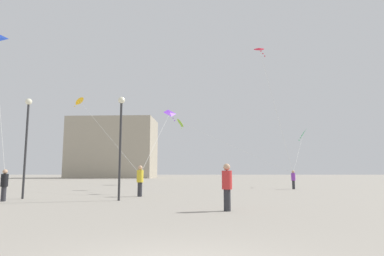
{
  "coord_description": "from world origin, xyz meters",
  "views": [
    {
      "loc": [
        0.36,
        -4.99,
        1.47
      ],
      "look_at": [
        0.0,
        22.4,
        5.05
      ],
      "focal_mm": 31.22,
      "sensor_mm": 36.0,
      "label": 1
    }
  ],
  "objects_px": {
    "person_in_yellow": "(140,179)",
    "kite_amber_diamond": "(80,101)",
    "kite_lime_diamond": "(181,123)",
    "building_left_hall": "(113,148)",
    "person_in_purple": "(293,179)",
    "lamppost_east": "(27,132)",
    "kite_emerald_delta": "(303,134)",
    "kite_violet_delta": "(170,115)",
    "kite_crimson_diamond": "(260,51)",
    "person_in_black": "(4,184)",
    "lamppost_west": "(121,131)",
    "person_in_red": "(227,185)"
  },
  "relations": [
    {
      "from": "person_in_red",
      "to": "kite_amber_diamond",
      "type": "relative_size",
      "value": 0.13
    },
    {
      "from": "kite_amber_diamond",
      "to": "kite_emerald_delta",
      "type": "xyz_separation_m",
      "value": [
        22.19,
        -0.77,
        -3.44
      ]
    },
    {
      "from": "kite_violet_delta",
      "to": "lamppost_west",
      "type": "distance_m",
      "value": 11.2
    },
    {
      "from": "person_in_purple",
      "to": "person_in_yellow",
      "type": "bearing_deg",
      "value": 158.6
    },
    {
      "from": "person_in_yellow",
      "to": "kite_violet_delta",
      "type": "distance_m",
      "value": 9.63
    },
    {
      "from": "person_in_red",
      "to": "person_in_yellow",
      "type": "distance_m",
      "value": 8.5
    },
    {
      "from": "person_in_yellow",
      "to": "kite_amber_diamond",
      "type": "relative_size",
      "value": 0.13
    },
    {
      "from": "kite_amber_diamond",
      "to": "lamppost_west",
      "type": "bearing_deg",
      "value": -63.56
    },
    {
      "from": "person_in_black",
      "to": "building_left_hall",
      "type": "distance_m",
      "value": 61.81
    },
    {
      "from": "person_in_red",
      "to": "kite_emerald_delta",
      "type": "height_order",
      "value": "kite_emerald_delta"
    },
    {
      "from": "kite_emerald_delta",
      "to": "kite_lime_diamond",
      "type": "bearing_deg",
      "value": 152.76
    },
    {
      "from": "kite_amber_diamond",
      "to": "lamppost_west",
      "type": "relative_size",
      "value": 2.58
    },
    {
      "from": "person_in_purple",
      "to": "building_left_hall",
      "type": "distance_m",
      "value": 56.57
    },
    {
      "from": "person_in_purple",
      "to": "kite_violet_delta",
      "type": "bearing_deg",
      "value": 124.79
    },
    {
      "from": "kite_crimson_diamond",
      "to": "kite_lime_diamond",
      "type": "relative_size",
      "value": 0.92
    },
    {
      "from": "kite_crimson_diamond",
      "to": "lamppost_east",
      "type": "relative_size",
      "value": 1.81
    },
    {
      "from": "kite_violet_delta",
      "to": "kite_emerald_delta",
      "type": "xyz_separation_m",
      "value": [
        12.62,
        4.33,
        -1.18
      ]
    },
    {
      "from": "kite_lime_diamond",
      "to": "kite_emerald_delta",
      "type": "bearing_deg",
      "value": -27.24
    },
    {
      "from": "kite_lime_diamond",
      "to": "lamppost_east",
      "type": "xyz_separation_m",
      "value": [
        -7.69,
        -20.25,
        -3.43
      ]
    },
    {
      "from": "kite_lime_diamond",
      "to": "building_left_hall",
      "type": "relative_size",
      "value": 0.56
    },
    {
      "from": "person_in_purple",
      "to": "kite_lime_diamond",
      "type": "xyz_separation_m",
      "value": [
        -9.88,
        10.11,
        6.23
      ]
    },
    {
      "from": "person_in_red",
      "to": "building_left_hall",
      "type": "distance_m",
      "value": 68.13
    },
    {
      "from": "person_in_black",
      "to": "kite_amber_diamond",
      "type": "xyz_separation_m",
      "value": [
        -2.23,
        16.33,
        7.66
      ]
    },
    {
      "from": "kite_emerald_delta",
      "to": "lamppost_west",
      "type": "distance_m",
      "value": 20.83
    },
    {
      "from": "kite_lime_diamond",
      "to": "kite_violet_delta",
      "type": "relative_size",
      "value": 1.25
    },
    {
      "from": "person_in_black",
      "to": "kite_emerald_delta",
      "type": "distance_m",
      "value": 25.65
    },
    {
      "from": "person_in_yellow",
      "to": "kite_violet_delta",
      "type": "height_order",
      "value": "kite_violet_delta"
    },
    {
      "from": "person_in_purple",
      "to": "kite_lime_diamond",
      "type": "relative_size",
      "value": 0.14
    },
    {
      "from": "person_in_yellow",
      "to": "lamppost_west",
      "type": "xyz_separation_m",
      "value": [
        -0.6,
        -2.76,
        2.57
      ]
    },
    {
      "from": "kite_violet_delta",
      "to": "building_left_hall",
      "type": "xyz_separation_m",
      "value": [
        -17.09,
        49.51,
        0.55
      ]
    },
    {
      "from": "kite_lime_diamond",
      "to": "kite_crimson_diamond",
      "type": "bearing_deg",
      "value": -63.01
    },
    {
      "from": "kite_amber_diamond",
      "to": "lamppost_east",
      "type": "bearing_deg",
      "value": -80.76
    },
    {
      "from": "person_in_yellow",
      "to": "kite_amber_diamond",
      "type": "height_order",
      "value": "kite_amber_diamond"
    },
    {
      "from": "person_in_purple",
      "to": "person_in_red",
      "type": "bearing_deg",
      "value": -171.73
    },
    {
      "from": "kite_emerald_delta",
      "to": "lamppost_east",
      "type": "xyz_separation_m",
      "value": [
        -19.78,
        -14.03,
        -1.43
      ]
    },
    {
      "from": "person_in_black",
      "to": "lamppost_west",
      "type": "bearing_deg",
      "value": -35.38
    },
    {
      "from": "person_in_yellow",
      "to": "kite_lime_diamond",
      "type": "height_order",
      "value": "kite_lime_diamond"
    },
    {
      "from": "person_in_red",
      "to": "kite_lime_diamond",
      "type": "relative_size",
      "value": 0.16
    },
    {
      "from": "person_in_red",
      "to": "kite_emerald_delta",
      "type": "distance_m",
      "value": 21.96
    },
    {
      "from": "kite_crimson_diamond",
      "to": "kite_amber_diamond",
      "type": "height_order",
      "value": "kite_crimson_diamond"
    },
    {
      "from": "person_in_yellow",
      "to": "kite_amber_diamond",
      "type": "bearing_deg",
      "value": 120.21
    },
    {
      "from": "person_in_purple",
      "to": "lamppost_east",
      "type": "relative_size",
      "value": 0.28
    },
    {
      "from": "person_in_red",
      "to": "kite_lime_diamond",
      "type": "distance_m",
      "value": 26.61
    },
    {
      "from": "person_in_red",
      "to": "kite_emerald_delta",
      "type": "bearing_deg",
      "value": 2.1
    },
    {
      "from": "kite_emerald_delta",
      "to": "person_in_red",
      "type": "bearing_deg",
      "value": -115.22
    },
    {
      "from": "kite_lime_diamond",
      "to": "building_left_hall",
      "type": "xyz_separation_m",
      "value": [
        -17.62,
        38.96,
        -0.27
      ]
    },
    {
      "from": "kite_amber_diamond",
      "to": "building_left_hall",
      "type": "distance_m",
      "value": 45.07
    },
    {
      "from": "person_in_yellow",
      "to": "lamppost_west",
      "type": "relative_size",
      "value": 0.34
    },
    {
      "from": "kite_violet_delta",
      "to": "kite_emerald_delta",
      "type": "distance_m",
      "value": 13.39
    },
    {
      "from": "kite_emerald_delta",
      "to": "building_left_hall",
      "type": "distance_m",
      "value": 54.1
    }
  ]
}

